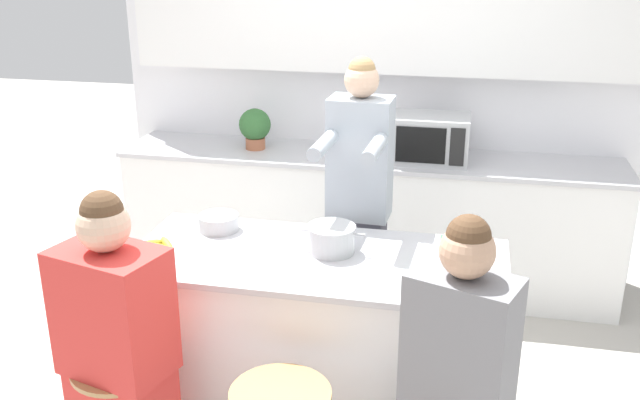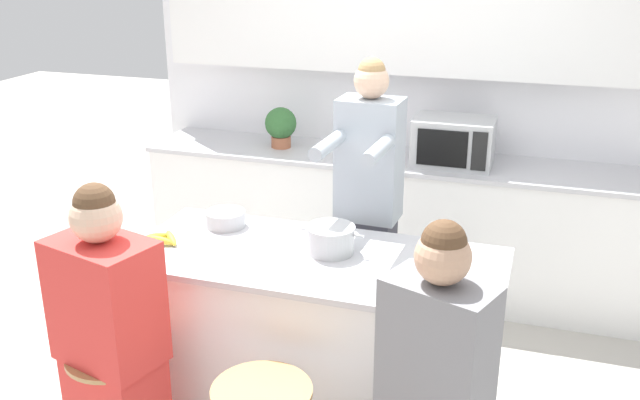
% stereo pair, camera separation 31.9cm
% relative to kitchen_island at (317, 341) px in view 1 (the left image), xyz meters
% --- Properties ---
extents(wall_back, '(3.62, 0.22, 2.70)m').
position_rel_kitchen_island_xyz_m(wall_back, '(0.00, 1.90, 1.08)').
color(wall_back, white).
rests_on(wall_back, ground_plane).
extents(back_counter, '(3.36, 0.61, 0.93)m').
position_rel_kitchen_island_xyz_m(back_counter, '(0.00, 1.61, 0.00)').
color(back_counter, white).
rests_on(back_counter, ground_plane).
extents(kitchen_island, '(1.75, 0.76, 0.91)m').
position_rel_kitchen_island_xyz_m(kitchen_island, '(0.00, 0.00, 0.00)').
color(kitchen_island, black).
rests_on(kitchen_island, ground_plane).
extents(person_cooking, '(0.35, 0.59, 1.75)m').
position_rel_kitchen_island_xyz_m(person_cooking, '(0.11, 0.57, 0.42)').
color(person_cooking, '#383842').
rests_on(person_cooking, ground_plane).
extents(person_wrapped_blanket, '(0.49, 0.39, 1.41)m').
position_rel_kitchen_island_xyz_m(person_wrapped_blanket, '(-0.69, -0.65, 0.21)').
color(person_wrapped_blanket, red).
rests_on(person_wrapped_blanket, ground_plane).
extents(cooking_pot, '(0.32, 0.23, 0.13)m').
position_rel_kitchen_island_xyz_m(cooking_pot, '(0.06, 0.06, 0.52)').
color(cooking_pot, '#B7BABC').
rests_on(cooking_pot, kitchen_island).
extents(fruit_bowl, '(0.20, 0.20, 0.08)m').
position_rel_kitchen_island_xyz_m(fruit_bowl, '(-0.55, 0.21, 0.49)').
color(fruit_bowl, '#B7BABC').
rests_on(fruit_bowl, kitchen_island).
extents(coffee_cup_near, '(0.11, 0.08, 0.08)m').
position_rel_kitchen_island_xyz_m(coffee_cup_near, '(0.63, -0.27, 0.49)').
color(coffee_cup_near, white).
rests_on(coffee_cup_near, kitchen_island).
extents(banana_bunch, '(0.18, 0.13, 0.06)m').
position_rel_kitchen_island_xyz_m(banana_bunch, '(-0.74, -0.09, 0.48)').
color(banana_bunch, yellow).
rests_on(banana_bunch, kitchen_island).
extents(juice_carton, '(0.08, 0.08, 0.20)m').
position_rel_kitchen_island_xyz_m(juice_carton, '(0.60, -0.10, 0.54)').
color(juice_carton, '#38844C').
rests_on(juice_carton, kitchen_island).
extents(microwave, '(0.50, 0.35, 0.30)m').
position_rel_kitchen_island_xyz_m(microwave, '(0.41, 1.57, 0.62)').
color(microwave, '#B2B5B7').
rests_on(microwave, back_counter).
extents(potted_plant, '(0.22, 0.22, 0.28)m').
position_rel_kitchen_island_xyz_m(potted_plant, '(-0.78, 1.61, 0.62)').
color(potted_plant, '#A86042').
rests_on(potted_plant, back_counter).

